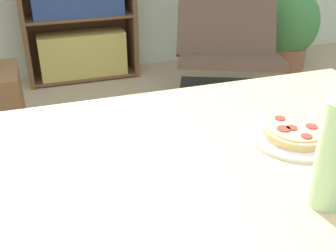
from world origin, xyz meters
The scene contains 5 objects.
dining_table centered at (0.02, -0.05, 0.66)m, with size 1.35×0.77×0.76m.
pizza_on_plate centered at (0.29, -0.06, 0.77)m, with size 0.23×0.23×0.04m.
drink_bottle centered at (0.21, -0.30, 0.87)m, with size 0.07×0.07×0.25m.
lounge_chair_far centered at (0.93, 1.66, 0.29)m, with size 0.88×0.96×0.88m.
potted_plant_floor centered at (1.75, 2.15, 0.34)m, with size 0.48×0.41×0.66m.
Camera 1 is at (-0.29, -0.83, 1.29)m, focal length 45.00 mm.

